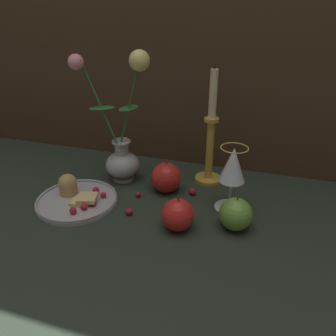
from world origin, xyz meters
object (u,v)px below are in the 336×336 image
at_px(plate_with_pastries, 76,197).
at_px(apple_beside_vase, 166,177).
at_px(vase, 122,144).
at_px(wine_glass, 233,168).
at_px(candlestick, 210,142).
at_px(apple_near_glass, 236,214).
at_px(apple_at_table_edge, 178,215).

xyz_separation_m(plate_with_pastries, apple_beside_vase, (0.21, 0.13, 0.03)).
bearing_deg(vase, wine_glass, -10.19).
distance_m(candlestick, apple_beside_vase, 0.16).
xyz_separation_m(vase, candlestick, (0.24, 0.07, 0.01)).
relative_size(wine_glass, apple_near_glass, 1.88).
bearing_deg(apple_near_glass, vase, 157.78).
relative_size(wine_glass, candlestick, 0.50).
xyz_separation_m(apple_beside_vase, apple_at_table_edge, (0.08, -0.16, -0.00)).
xyz_separation_m(plate_with_pastries, apple_near_glass, (0.41, 0.01, 0.02)).
bearing_deg(vase, apple_beside_vase, -10.58).
distance_m(apple_near_glass, apple_at_table_edge, 0.13).
distance_m(vase, apple_at_table_edge, 0.29).
distance_m(wine_glass, apple_at_table_edge, 0.18).
xyz_separation_m(wine_glass, candlestick, (-0.08, 0.13, 0.01)).
bearing_deg(plate_with_pastries, apple_near_glass, 1.78).
distance_m(vase, apple_beside_vase, 0.16).
bearing_deg(plate_with_pastries, vase, 66.35).
bearing_deg(candlestick, apple_at_table_edge, -94.62).
xyz_separation_m(wine_glass, apple_at_table_edge, (-0.10, -0.12, -0.08)).
distance_m(wine_glass, apple_beside_vase, 0.19).
height_order(candlestick, apple_near_glass, candlestick).
relative_size(vase, apple_at_table_edge, 4.18).
distance_m(wine_glass, candlestick, 0.15).
height_order(wine_glass, apple_at_table_edge, wine_glass).
height_order(vase, apple_near_glass, vase).
height_order(vase, wine_glass, vase).
bearing_deg(apple_at_table_edge, vase, 140.13).
bearing_deg(candlestick, vase, -163.72).
relative_size(vase, wine_glass, 2.21).
bearing_deg(vase, apple_near_glass, -22.22).
xyz_separation_m(apple_near_glass, apple_at_table_edge, (-0.12, -0.04, -0.00)).
relative_size(apple_beside_vase, apple_at_table_edge, 1.09).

